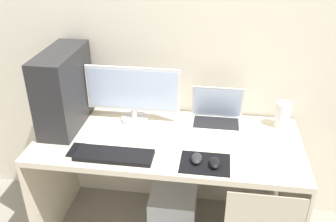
# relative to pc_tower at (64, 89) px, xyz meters

# --- Properties ---
(wall_back) EXTENTS (4.00, 0.05, 2.60)m
(wall_back) POSITION_rel_pc_tower_xyz_m (0.64, 0.30, 0.32)
(wall_back) COLOR beige
(wall_back) RESTS_ON ground_plane
(desk) EXTENTS (1.53, 0.69, 0.75)m
(desk) POSITION_rel_pc_tower_xyz_m (0.65, -0.09, -0.38)
(desk) COLOR beige
(desk) RESTS_ON ground_plane
(pc_tower) EXTENTS (0.19, 0.48, 0.47)m
(pc_tower) POSITION_rel_pc_tower_xyz_m (0.00, 0.00, 0.00)
(pc_tower) COLOR #232326
(pc_tower) RESTS_ON desk
(monitor) EXTENTS (0.58, 0.17, 0.35)m
(monitor) POSITION_rel_pc_tower_xyz_m (0.39, 0.11, -0.05)
(monitor) COLOR silver
(monitor) RESTS_ON desk
(laptop) EXTENTS (0.32, 0.23, 0.23)m
(laptop) POSITION_rel_pc_tower_xyz_m (0.91, 0.13, -0.19)
(laptop) COLOR white
(laptop) RESTS_ON desk
(speaker) EXTENTS (0.09, 0.09, 0.16)m
(speaker) POSITION_rel_pc_tower_xyz_m (1.30, 0.16, -0.15)
(speaker) COLOR white
(speaker) RESTS_ON desk
(keyboard) EXTENTS (0.42, 0.14, 0.02)m
(keyboard) POSITION_rel_pc_tower_xyz_m (0.38, -0.31, -0.22)
(keyboard) COLOR black
(keyboard) RESTS_ON desk
(mousepad) EXTENTS (0.26, 0.20, 0.00)m
(mousepad) POSITION_rel_pc_tower_xyz_m (0.86, -0.30, -0.23)
(mousepad) COLOR black
(mousepad) RESTS_ON desk
(mouse_left) EXTENTS (0.06, 0.10, 0.03)m
(mouse_left) POSITION_rel_pc_tower_xyz_m (0.82, -0.29, -0.21)
(mouse_left) COLOR #232326
(mouse_left) RESTS_ON mousepad
(mouse_right) EXTENTS (0.06, 0.10, 0.03)m
(mouse_right) POSITION_rel_pc_tower_xyz_m (0.91, -0.32, -0.21)
(mouse_right) COLOR black
(mouse_right) RESTS_ON mousepad
(cell_phone) EXTENTS (0.07, 0.13, 0.01)m
(cell_phone) POSITION_rel_pc_tower_xyz_m (0.15, -0.28, -0.23)
(cell_phone) COLOR black
(cell_phone) RESTS_ON desk
(subwoofer) EXTENTS (0.30, 0.30, 0.30)m
(subwoofer) POSITION_rel_pc_tower_xyz_m (0.67, -0.03, -0.83)
(subwoofer) COLOR #B7BCC6
(subwoofer) RESTS_ON ground_plane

